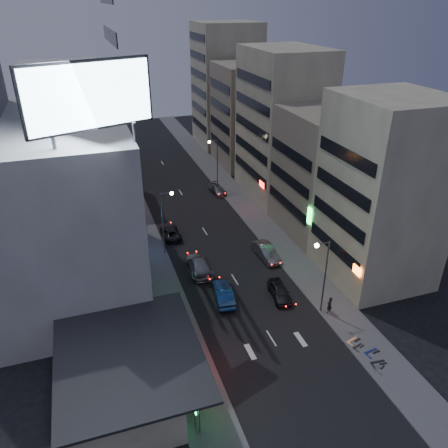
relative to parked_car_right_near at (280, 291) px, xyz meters
name	(u,v)px	position (x,y,z in m)	size (l,w,h in m)	color
ground	(291,369)	(-3.37, -9.49, -0.75)	(180.00, 180.00, 0.00)	black
sidewalk_left	(141,227)	(-11.37, 20.51, -0.69)	(4.00, 120.00, 0.12)	#4C4C4F
sidewalk_right	(249,211)	(4.63, 20.51, -0.69)	(4.00, 120.00, 0.12)	#4C4C4F
food_court	(119,375)	(-17.27, -7.49, 1.24)	(11.00, 13.00, 3.88)	beige
white_building	(61,206)	(-20.37, 10.51, 8.25)	(14.00, 24.00, 18.00)	silver
shophouse_near	(382,192)	(11.63, 1.01, 9.25)	(10.00, 11.00, 20.00)	beige
shophouse_mid	(328,173)	(12.13, 12.51, 7.25)	(11.00, 12.00, 16.00)	gray
shophouse_far	(282,125)	(11.63, 25.51, 10.25)	(10.00, 14.00, 22.00)	beige
far_left_a	(70,132)	(-18.87, 35.51, 9.25)	(11.00, 10.00, 20.00)	silver
far_left_b	(68,127)	(-19.37, 48.51, 6.75)	(12.00, 10.00, 15.00)	gray
far_right_a	(249,115)	(12.13, 40.51, 8.25)	(11.00, 12.00, 18.00)	gray
far_right_b	(226,85)	(12.63, 54.51, 11.25)	(12.00, 12.00, 24.00)	beige
billboard	(90,96)	(-16.36, 0.48, 20.91)	(9.52, 3.75, 6.20)	#595B60
street_lamp_right_near	(323,267)	(2.54, -3.49, 4.62)	(1.60, 0.44, 8.02)	#595B60
street_lamp_left	(165,214)	(-9.27, 12.51, 4.62)	(1.60, 0.44, 8.02)	#595B60
street_lamp_right_far	(215,157)	(2.54, 30.51, 4.62)	(1.60, 0.44, 8.02)	#595B60
parked_car_right_near	(280,291)	(0.00, 0.00, 0.00)	(1.77, 4.39, 1.49)	#27262B
parked_car_right_mid	(266,252)	(1.79, 7.71, 0.08)	(1.74, 5.00, 1.65)	gray
parked_car_left	(171,232)	(-8.04, 16.56, -0.09)	(2.19, 4.75, 1.32)	black
parked_car_right_far	(218,189)	(2.23, 28.30, -0.11)	(1.79, 4.40, 1.28)	gray
road_car_blue	(223,293)	(-5.80, 1.42, 0.08)	(1.74, 5.00, 1.65)	navy
road_car_silver	(199,265)	(-6.74, 7.45, 0.10)	(2.38, 5.86, 1.70)	gray
person	(329,305)	(3.54, -3.98, 0.28)	(0.66, 0.43, 1.81)	black
scooter_black_a	(385,354)	(4.75, -11.17, -0.01)	(2.01, 0.67, 1.23)	black
scooter_silver_a	(381,359)	(4.20, -11.43, -0.09)	(1.76, 0.59, 1.08)	#9CA0A3
scooter_blue	(377,342)	(4.96, -9.71, 0.00)	(2.06, 0.69, 1.26)	navy
scooter_black_b	(361,338)	(4.04, -8.74, -0.11)	(1.70, 0.57, 1.04)	black
scooter_silver_b	(357,331)	(4.16, -7.85, -0.02)	(2.00, 0.67, 1.22)	#A7A9AE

